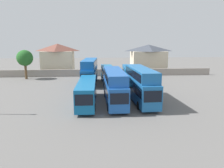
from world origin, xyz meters
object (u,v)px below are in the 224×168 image
at_px(house_terrace_centre, 148,58).
at_px(bus_2, 114,85).
at_px(tree_left_of_lot, 25,58).
at_px(bus_5, 108,74).
at_px(bus_3, 141,83).
at_px(house_terrace_left, 58,58).
at_px(bus_4, 90,70).
at_px(bus_6, 130,74).
at_px(bus_1, 87,91).

bearing_deg(house_terrace_centre, bus_2, -112.07).
bearing_deg(tree_left_of_lot, bus_5, -19.27).
height_order(bus_3, bus_5, bus_3).
bearing_deg(house_terrace_left, bus_4, -60.09).
distance_m(house_terrace_left, house_terrace_centre, 25.79).
bearing_deg(bus_2, tree_left_of_lot, -139.12).
distance_m(bus_2, bus_6, 15.70).
xyz_separation_m(bus_2, tree_left_of_lot, (-19.36, 21.82, 2.27)).
height_order(bus_4, tree_left_of_lot, tree_left_of_lot).
bearing_deg(house_terrace_left, bus_3, -60.59).
xyz_separation_m(bus_4, house_terrace_centre, (16.60, 16.57, 1.16)).
relative_size(bus_1, tree_left_of_lot, 1.73).
bearing_deg(bus_1, bus_4, -179.10).
relative_size(bus_2, house_terrace_left, 1.34).
bearing_deg(tree_left_of_lot, bus_1, -54.98).
relative_size(bus_5, tree_left_of_lot, 1.71).
bearing_deg(bus_5, bus_4, -84.94).
distance_m(bus_4, bus_6, 8.67).
bearing_deg(house_terrace_left, tree_left_of_lot, -125.43).
height_order(bus_5, tree_left_of_lot, tree_left_of_lot).
xyz_separation_m(bus_2, house_terrace_centre, (12.63, 31.17, 1.36)).
xyz_separation_m(bus_1, bus_3, (7.92, 0.40, 0.95)).
xyz_separation_m(bus_1, house_terrace_left, (-9.15, 30.67, 2.32)).
bearing_deg(bus_1, bus_6, 151.22).
relative_size(bus_2, bus_4, 1.04).
height_order(bus_3, bus_6, bus_3).
relative_size(house_terrace_left, tree_left_of_lot, 1.27).
xyz_separation_m(bus_3, house_terrace_left, (-17.06, 30.27, 1.37)).
distance_m(bus_1, bus_5, 15.68).
relative_size(bus_2, house_terrace_centre, 1.16).
bearing_deg(bus_3, bus_4, -153.44).
bearing_deg(bus_1, bus_3, 93.92).
bearing_deg(house_terrace_centre, bus_6, -116.26).
height_order(bus_5, bus_6, bus_6).
bearing_deg(bus_4, tree_left_of_lot, -111.13).
relative_size(bus_3, bus_4, 1.04).
height_order(house_terrace_centre, tree_left_of_lot, house_terrace_centre).
height_order(bus_4, house_terrace_left, house_terrace_left).
distance_m(bus_1, house_terrace_left, 32.09).
height_order(bus_2, bus_5, bus_2).
xyz_separation_m(bus_4, house_terrace_left, (-9.18, 15.96, 1.31)).
distance_m(bus_6, house_terrace_centre, 18.17).
distance_m(bus_1, tree_left_of_lot, 26.95).
bearing_deg(bus_3, bus_2, -88.06).
height_order(bus_4, bus_6, bus_4).
bearing_deg(bus_4, bus_3, 32.83).
bearing_deg(bus_5, bus_3, 13.33).
bearing_deg(bus_3, bus_6, 174.87).
bearing_deg(bus_2, bus_1, -89.13).
bearing_deg(house_terrace_centre, house_terrace_left, -178.65).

